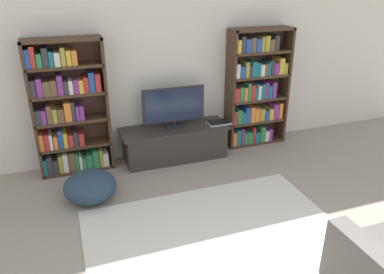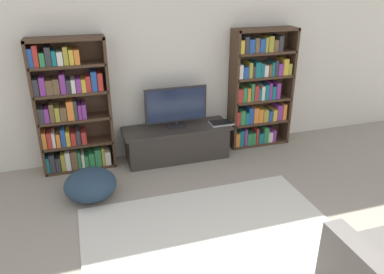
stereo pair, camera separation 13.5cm
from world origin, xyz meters
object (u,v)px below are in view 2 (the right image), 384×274
object	(u,v)px
laptop	(221,123)
tv_stand	(177,142)
bookshelf_left	(70,109)
television	(176,106)
bookshelf_right	(259,90)
beanbag_ottoman	(90,185)

from	to	relation	value
laptop	tv_stand	bearing A→B (deg)	173.98
bookshelf_left	television	bearing A→B (deg)	-4.69
bookshelf_right	laptop	bearing A→B (deg)	-163.06
tv_stand	laptop	distance (m)	0.69
tv_stand	television	xyz separation A→B (m)	(-0.00, 0.02, 0.53)
tv_stand	laptop	world-z (taller)	laptop
bookshelf_left	tv_stand	size ratio (longest dim) A/B	1.16
television	tv_stand	bearing A→B (deg)	-90.00
television	beanbag_ottoman	xyz separation A→B (m)	(-1.24, -0.73, -0.60)
laptop	bookshelf_left	bearing A→B (deg)	174.24
bookshelf_left	beanbag_ottoman	size ratio (longest dim) A/B	2.89
bookshelf_right	tv_stand	bearing A→B (deg)	-174.12
television	laptop	bearing A→B (deg)	-8.04
tv_stand	laptop	bearing A→B (deg)	-6.02
tv_stand	beanbag_ottoman	size ratio (longest dim) A/B	2.49
tv_stand	laptop	xyz separation A→B (m)	(0.64, -0.07, 0.25)
tv_stand	laptop	size ratio (longest dim) A/B	4.63
bookshelf_left	television	size ratio (longest dim) A/B	2.01
laptop	beanbag_ottoman	world-z (taller)	laptop
bookshelf_left	tv_stand	bearing A→B (deg)	-5.63
bookshelf_right	beanbag_ottoman	size ratio (longest dim) A/B	2.89
bookshelf_left	tv_stand	xyz separation A→B (m)	(1.37, -0.14, -0.60)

